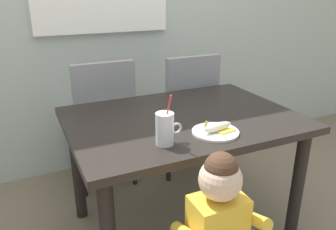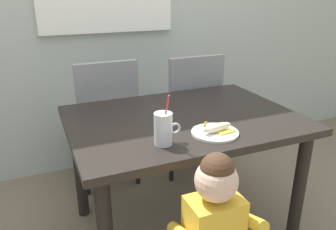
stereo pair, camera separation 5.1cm
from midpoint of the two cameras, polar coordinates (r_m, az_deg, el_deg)
The scene contains 8 objects.
ground_plane at distance 2.23m, azimuth 1.51°, elevation -18.37°, with size 24.00×24.00×0.00m, color #7A6B56.
dining_table at distance 1.89m, azimuth 1.69°, elevation -3.26°, with size 1.25×0.90×0.74m.
dining_chair_left at distance 2.44m, azimuth -11.70°, elevation -0.36°, with size 0.44×0.45×0.96m.
dining_chair_right at distance 2.59m, azimuth 2.36°, elevation 1.31°, with size 0.44×0.44×0.96m.
toddler_standing at distance 1.42m, azimuth 7.41°, elevation -17.72°, with size 0.33×0.24×0.84m.
milk_cup at distance 1.50m, azimuth -1.49°, elevation -2.68°, with size 0.13×0.09×0.25m.
snack_plate at distance 1.65m, azimuth 7.20°, elevation -2.89°, with size 0.23×0.23×0.01m, color white.
peeled_banana at distance 1.64m, azimuth 7.64°, elevation -2.09°, with size 0.17×0.12×0.07m.
Camera 1 is at (-0.79, -1.53, 1.41)m, focal length 35.71 mm.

